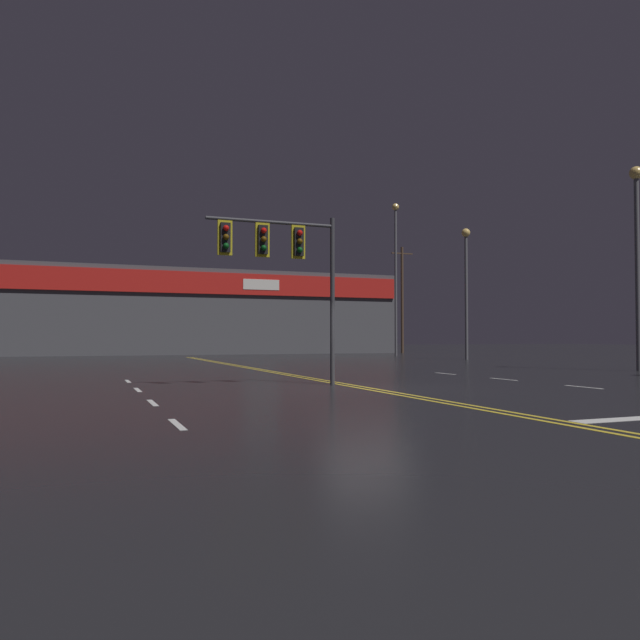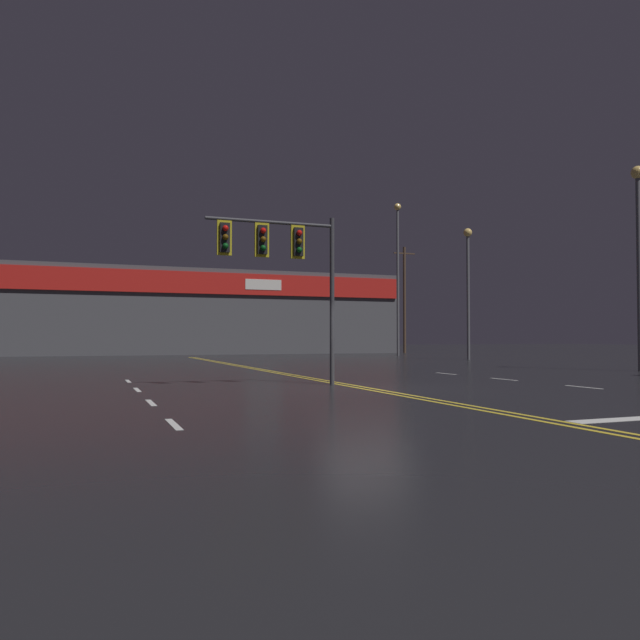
% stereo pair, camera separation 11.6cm
% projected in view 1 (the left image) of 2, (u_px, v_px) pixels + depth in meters
% --- Properties ---
extents(ground_plane, '(200.00, 200.00, 0.00)m').
position_uv_depth(ground_plane, '(367.00, 388.00, 17.30)').
color(ground_plane, black).
extents(road_markings, '(17.75, 60.00, 0.01)m').
position_uv_depth(road_markings, '(442.00, 392.00, 16.20)').
color(road_markings, gold).
rests_on(road_markings, ground).
extents(traffic_signal_median, '(3.92, 0.36, 5.04)m').
position_uv_depth(traffic_signal_median, '(279.00, 252.00, 18.22)').
color(traffic_signal_median, '#38383D').
rests_on(traffic_signal_median, ground).
extents(streetlight_near_right, '(0.56, 0.56, 8.74)m').
position_uv_depth(streetlight_near_right, '(637.00, 239.00, 26.55)').
color(streetlight_near_right, '#59595E').
rests_on(streetlight_near_right, ground).
extents(streetlight_median_approach, '(0.56, 0.56, 12.09)m').
position_uv_depth(streetlight_median_approach, '(396.00, 261.00, 49.34)').
color(streetlight_median_approach, '#59595E').
rests_on(streetlight_median_approach, ground).
extents(streetlight_far_median, '(0.56, 0.56, 8.54)m').
position_uv_depth(streetlight_far_median, '(466.00, 275.00, 40.52)').
color(streetlight_far_median, '#59595E').
rests_on(streetlight_far_median, ground).
extents(building_backdrop, '(40.79, 10.23, 7.26)m').
position_uv_depth(building_backdrop, '(168.00, 313.00, 55.69)').
color(building_backdrop, '#4C4C51').
rests_on(building_backdrop, ground).
extents(utility_pole_row, '(43.79, 0.26, 12.00)m').
position_uv_depth(utility_pole_row, '(154.00, 284.00, 50.19)').
color(utility_pole_row, '#4C3828').
rests_on(utility_pole_row, ground).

